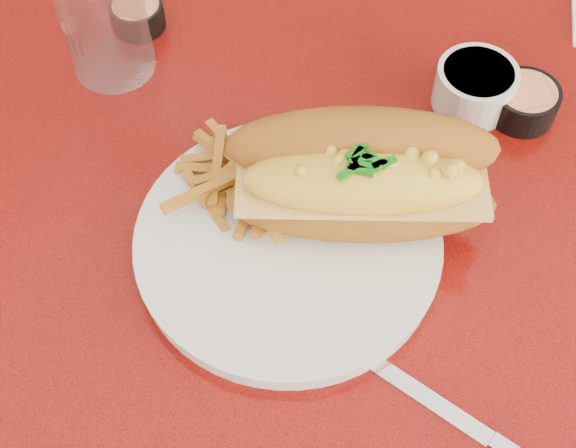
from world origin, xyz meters
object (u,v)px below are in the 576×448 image
at_px(mac_hoagie, 362,176).
at_px(sauce_cup_left, 137,14).
at_px(sauce_cup_right, 524,101).
at_px(dinner_plate, 288,243).
at_px(diner_table, 395,296).
at_px(knife, 481,433).
at_px(water_tumbler, 102,10).
at_px(booth_bench_far, 544,43).
at_px(gravy_ramekin, 475,86).
at_px(fork, 363,250).

xyz_separation_m(mac_hoagie, sauce_cup_left, (-0.31, 0.12, -0.05)).
bearing_deg(sauce_cup_left, mac_hoagie, -21.30).
bearing_deg(sauce_cup_right, sauce_cup_left, -170.73).
height_order(dinner_plate, sauce_cup_left, sauce_cup_left).
relative_size(diner_table, dinner_plate, 3.65).
bearing_deg(sauce_cup_left, knife, -28.51).
xyz_separation_m(diner_table, mac_hoagie, (-0.04, -0.03, 0.22)).
bearing_deg(water_tumbler, booth_bench_far, 66.72).
relative_size(diner_table, sauce_cup_left, 21.20).
relative_size(dinner_plate, gravy_ramekin, 3.49).
bearing_deg(sauce_cup_left, booth_bench_far, 64.34).
distance_m(booth_bench_far, fork, 1.02).
distance_m(sauce_cup_left, water_tumbler, 0.08).
xyz_separation_m(sauce_cup_left, sauce_cup_right, (0.40, 0.06, 0.00)).
xyz_separation_m(gravy_ramekin, sauce_cup_right, (0.05, 0.01, -0.01)).
relative_size(gravy_ramekin, sauce_cup_right, 1.19).
xyz_separation_m(mac_hoagie, sauce_cup_right, (0.09, 0.18, -0.04)).
height_order(dinner_plate, mac_hoagie, mac_hoagie).
height_order(sauce_cup_left, water_tumbler, water_tumbler).
xyz_separation_m(gravy_ramekin, knife, (0.12, -0.31, -0.02)).
xyz_separation_m(diner_table, fork, (-0.02, -0.07, 0.18)).
height_order(gravy_ramekin, sauce_cup_left, gravy_ramekin).
height_order(diner_table, sauce_cup_right, sauce_cup_right).
relative_size(mac_hoagie, fork, 1.87).
distance_m(fork, sauce_cup_right, 0.23).
relative_size(mac_hoagie, sauce_cup_right, 3.09).
distance_m(mac_hoagie, fork, 0.06).
height_order(mac_hoagie, water_tumbler, water_tumbler).
relative_size(booth_bench_far, knife, 6.75).
bearing_deg(sauce_cup_left, dinner_plate, -33.45).
distance_m(sauce_cup_right, knife, 0.33).
relative_size(fork, gravy_ramekin, 1.39).
bearing_deg(gravy_ramekin, knife, -68.73).
bearing_deg(dinner_plate, gravy_ramekin, 70.80).
bearing_deg(dinner_plate, sauce_cup_right, 61.96).
distance_m(diner_table, mac_hoagie, 0.23).
relative_size(sauce_cup_left, water_tumbler, 0.41).
bearing_deg(sauce_cup_right, booth_bench_far, 94.10).
relative_size(sauce_cup_right, knife, 0.46).
bearing_deg(fork, booth_bench_far, -14.34).
bearing_deg(knife, gravy_ramekin, 120.79).
height_order(fork, water_tumbler, water_tumbler).
bearing_deg(knife, dinner_plate, 168.30).
relative_size(diner_table, mac_hoagie, 4.88).
height_order(booth_bench_far, water_tumbler, water_tumbler).
bearing_deg(mac_hoagie, fork, -87.00).
relative_size(booth_bench_far, fork, 8.90).
xyz_separation_m(mac_hoagie, fork, (0.02, -0.04, -0.04)).
bearing_deg(diner_table, sauce_cup_left, 166.16).
relative_size(booth_bench_far, gravy_ramekin, 12.41).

